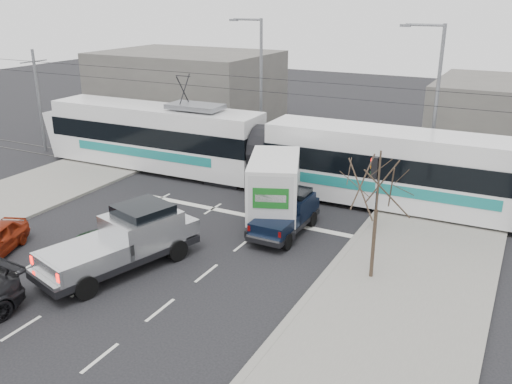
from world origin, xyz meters
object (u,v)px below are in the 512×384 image
at_px(tram, 265,151).
at_px(silver_pickup, 127,239).
at_px(traffic_signal, 376,179).
at_px(street_lamp_near, 433,99).
at_px(street_lamp_far, 259,80).
at_px(box_truck, 275,188).
at_px(bare_tree, 378,187).
at_px(green_car, 126,236).
at_px(navy_pickup, 287,213).

relative_size(tram, silver_pickup, 4.21).
height_order(traffic_signal, street_lamp_near, street_lamp_near).
height_order(street_lamp_far, box_truck, street_lamp_far).
relative_size(bare_tree, silver_pickup, 0.72).
relative_size(street_lamp_far, box_truck, 1.31).
relative_size(box_truck, green_car, 1.38).
xyz_separation_m(tram, green_car, (-1.45, -10.25, -1.42)).
distance_m(bare_tree, box_truck, 7.36).
distance_m(street_lamp_far, green_car, 16.59).
bearing_deg(tram, street_lamp_far, 118.94).
bearing_deg(silver_pickup, green_car, 149.31).
xyz_separation_m(silver_pickup, box_truck, (3.10, 7.17, 0.42)).
distance_m(box_truck, green_car, 7.43).
bearing_deg(silver_pickup, tram, 103.58).
bearing_deg(street_lamp_far, street_lamp_near, -9.87).
distance_m(traffic_signal, navy_pickup, 4.25).
bearing_deg(silver_pickup, navy_pickup, 70.62).
bearing_deg(navy_pickup, street_lamp_far, 123.39).
height_order(street_lamp_far, navy_pickup, street_lamp_far).
height_order(street_lamp_near, box_truck, street_lamp_near).
height_order(bare_tree, box_truck, bare_tree).
xyz_separation_m(tram, navy_pickup, (3.80, -5.24, -1.18)).
relative_size(bare_tree, green_car, 1.01).
xyz_separation_m(street_lamp_near, silver_pickup, (-8.74, -14.89, -3.92)).
relative_size(traffic_signal, navy_pickup, 0.79).
bearing_deg(green_car, street_lamp_near, 79.91).
bearing_deg(green_car, bare_tree, 38.25).
bearing_deg(street_lamp_near, bare_tree, -88.58).
distance_m(silver_pickup, green_car, 1.47).
distance_m(street_lamp_near, box_truck, 10.18).
relative_size(street_lamp_near, navy_pickup, 1.99).
bearing_deg(street_lamp_near, green_car, -124.91).
height_order(silver_pickup, navy_pickup, silver_pickup).
xyz_separation_m(street_lamp_far, navy_pickup, (7.06, -10.87, -4.17)).
bearing_deg(green_car, traffic_signal, 60.62).
distance_m(street_lamp_near, silver_pickup, 17.71).
height_order(street_lamp_far, tram, street_lamp_far).
bearing_deg(traffic_signal, box_truck, -177.42).
bearing_deg(box_truck, navy_pickup, -65.39).
bearing_deg(bare_tree, tram, 137.26).
bearing_deg(street_lamp_far, green_car, -83.48).
xyz_separation_m(street_lamp_near, navy_pickup, (-4.44, -8.87, -4.17)).
bearing_deg(box_truck, green_car, -144.98).
relative_size(street_lamp_near, street_lamp_far, 1.00).
bearing_deg(navy_pickup, traffic_signal, 21.18).
xyz_separation_m(street_lamp_far, tram, (3.27, -5.63, -3.00)).
distance_m(bare_tree, navy_pickup, 6.11).
height_order(navy_pickup, green_car, navy_pickup).
height_order(tram, green_car, tram).
bearing_deg(silver_pickup, street_lamp_far, 115.44).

